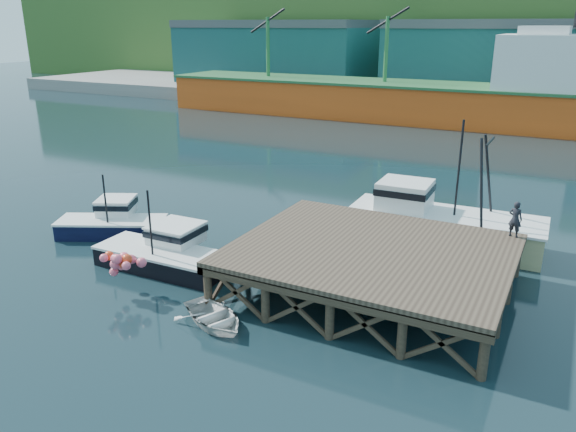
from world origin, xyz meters
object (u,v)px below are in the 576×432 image
Objects in this scene: trawler at (441,219)px; dockworker at (515,219)px; boat_navy at (113,221)px; boat_black at (166,252)px; dinghy at (214,317)px.

trawler is 5.19m from dockworker.
boat_navy is at bearing 23.97° from dockworker.
boat_navy is 3.72× the size of dockworker.
trawler is (11.45, 9.52, 0.65)m from boat_black.
dinghy is 14.59m from dockworker.
boat_black reaches higher than dinghy.
boat_black is 4.02× the size of dockworker.
dockworker is at bearing -19.05° from dinghy.
trawler reaches higher than dinghy.
trawler is at bearing -3.21° from boat_navy.
dockworker is at bearing 22.09° from boat_black.
boat_navy is 0.61× the size of trawler.
trawler is 3.02× the size of dinghy.
trawler is (17.15, 7.25, 0.67)m from boat_navy.
boat_navy is at bearing 86.85° from dinghy.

